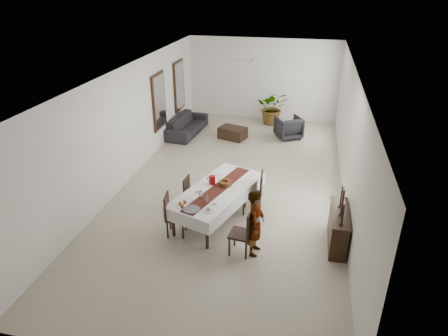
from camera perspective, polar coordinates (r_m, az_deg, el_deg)
floor at (r=11.39m, az=1.30°, el=-2.27°), size 6.00×12.00×0.00m
ceiling at (r=10.27m, az=1.49°, el=13.66°), size 6.00×12.00×0.02m
wall_back at (r=16.41m, az=5.58°, el=12.50°), size 6.00×0.02×3.20m
wall_front at (r=5.73m, az=-10.88°, el=-15.96°), size 6.00×0.02×3.20m
wall_left at (r=11.65m, az=-13.33°, el=6.27°), size 0.02×12.00×3.20m
wall_right at (r=10.61m, az=17.52°, el=3.80°), size 0.02×12.00×3.20m
dining_table_top at (r=9.52m, az=-0.88°, el=-3.21°), size 1.77×2.68×0.05m
table_leg_fl at (r=9.13m, az=-7.26°, el=-7.69°), size 0.09×0.09×0.72m
table_leg_fr at (r=8.68m, az=-2.43°, el=-9.46°), size 0.09×0.09×0.72m
table_leg_bl at (r=10.80m, az=0.37°, el=-1.79°), size 0.09×0.09×0.72m
table_leg_br at (r=10.42m, az=4.69°, el=-2.98°), size 0.09×0.09×0.72m
tablecloth_top at (r=9.50m, az=-0.88°, el=-3.05°), size 2.00×2.92×0.01m
tablecloth_drape_left at (r=9.87m, az=-3.87°, el=-2.92°), size 0.85×2.53×0.31m
tablecloth_drape_right at (r=9.31m, az=2.30°, el=-4.78°), size 0.85×2.53×0.31m
tablecloth_drape_near at (r=8.64m, az=-5.56°, el=-7.57°), size 1.16×0.40×0.31m
tablecloth_drape_far at (r=10.59m, az=2.91°, el=-0.76°), size 1.16×0.40×0.31m
table_runner at (r=9.50m, az=-0.88°, el=-3.00°), size 1.16×2.57×0.00m
red_pitcher at (r=9.69m, az=-1.71°, el=-1.71°), size 0.20×0.20×0.21m
pitcher_handle at (r=9.73m, az=-2.14°, el=-1.59°), size 0.12×0.06×0.12m
wine_glass_near at (r=8.91m, az=-2.49°, el=-4.51°), size 0.07×0.07×0.18m
wine_glass_mid at (r=9.09m, az=-3.33°, el=-3.85°), size 0.07×0.07×0.18m
teacup_right at (r=8.88m, az=-1.29°, el=-5.00°), size 0.09×0.09×0.06m
saucer_right at (r=8.90m, az=-1.29°, el=-5.14°), size 0.16×0.16×0.01m
teacup_left at (r=9.37m, az=-3.67°, el=-3.29°), size 0.09×0.09×0.06m
saucer_left at (r=9.38m, az=-3.66°, el=-3.42°), size 0.16×0.16×0.01m
plate_near_right at (r=8.66m, az=-2.21°, el=-6.09°), size 0.25×0.25×0.02m
bread_near_right at (r=8.65m, az=-2.22°, el=-5.93°), size 0.09×0.09×0.09m
plate_near_left at (r=9.09m, az=-5.14°, el=-4.50°), size 0.25×0.25×0.02m
plate_far_left at (r=10.08m, az=-0.78°, el=-1.16°), size 0.25×0.25×0.02m
serving_tray at (r=8.72m, az=-4.66°, el=-5.91°), size 0.37×0.37×0.02m
jam_jar_a at (r=8.80m, az=-6.00°, el=-5.43°), size 0.07×0.07×0.08m
jam_jar_b at (r=8.90m, az=-6.30°, el=-5.07°), size 0.07×0.07×0.08m
jam_jar_c at (r=8.94m, az=-5.64°, el=-4.87°), size 0.07×0.07×0.08m
fruit_basket at (r=9.64m, az=0.18°, el=-2.18°), size 0.31×0.31×0.10m
fruit_red at (r=9.61m, az=0.41°, el=-1.77°), size 0.09×0.09×0.09m
fruit_green at (r=9.65m, az=0.07°, el=-1.64°), size 0.08×0.08×0.08m
chair_right_near_seat at (r=8.51m, az=2.36°, el=-9.40°), size 0.50×0.50×0.05m
chair_right_near_leg_fl at (r=8.47m, az=3.16°, el=-11.68°), size 0.05×0.05×0.44m
chair_right_near_leg_fr at (r=8.75m, az=3.85°, el=-10.28°), size 0.05×0.05×0.44m
chair_right_near_leg_bl at (r=8.55m, az=0.76°, el=-11.20°), size 0.05×0.05×0.44m
chair_right_near_leg_br at (r=8.84m, az=1.53°, el=-9.84°), size 0.05×0.05×0.44m
chair_right_near_back at (r=8.29m, az=3.75°, el=-7.94°), size 0.09×0.45×0.57m
chair_right_far_seat at (r=9.88m, az=4.07°, el=-3.85°), size 0.49×0.49×0.05m
chair_right_far_leg_fl at (r=9.84m, az=5.02°, el=-5.77°), size 0.05×0.05×0.46m
chair_right_far_leg_fr at (r=10.16m, az=5.20°, el=-4.66°), size 0.05×0.05×0.46m
chair_right_far_leg_bl at (r=9.87m, az=2.81°, el=-5.60°), size 0.05×0.05×0.46m
chair_right_far_leg_br at (r=10.19m, az=3.06°, el=-4.50°), size 0.05×0.05×0.46m
chair_right_far_back at (r=9.72m, az=5.36°, el=-2.32°), size 0.07×0.47×0.59m
chair_left_near_seat at (r=9.13m, az=-6.87°, el=-6.99°), size 0.49×0.49×0.05m
chair_left_near_leg_fl at (r=9.44m, az=-7.68°, el=-7.57°), size 0.05×0.05×0.43m
chair_left_near_leg_fr at (r=9.15m, az=-8.08°, el=-8.78°), size 0.05×0.05×0.43m
chair_left_near_leg_bl at (r=9.38m, az=-5.55°, el=-7.67°), size 0.05×0.05×0.43m
chair_left_near_leg_br at (r=9.09m, az=-5.87°, el=-8.90°), size 0.05×0.05×0.43m
chair_left_near_back at (r=9.01m, az=-8.20°, el=-5.36°), size 0.11×0.43×0.55m
chair_left_far_seat at (r=9.95m, az=-4.36°, el=-4.14°), size 0.42×0.42×0.04m
chair_left_far_leg_fl at (r=10.24m, az=-4.85°, el=-4.63°), size 0.04×0.04×0.39m
chair_left_far_leg_fr at (r=9.99m, az=-5.51°, el=-5.52°), size 0.04×0.04×0.39m
chair_left_far_leg_bl at (r=10.14m, az=-3.15°, el=-4.90°), size 0.04×0.04×0.39m
chair_left_far_leg_br at (r=9.88m, az=-3.78°, el=-5.81°), size 0.04×0.04×0.39m
chair_left_far_back at (r=9.88m, az=-5.38°, el=-2.65°), size 0.06×0.39×0.50m
woman at (r=8.37m, az=4.55°, el=-7.84°), size 0.40×0.57×1.48m
sideboard_body at (r=9.13m, az=15.96°, el=-8.32°), size 0.35×1.33×0.80m
sideboard_top at (r=8.91m, az=16.28°, el=-6.13°), size 0.39×1.38×0.03m
candlestick_near_base at (r=8.49m, az=16.43°, el=-7.69°), size 0.09×0.09×0.03m
candlestick_near_shaft at (r=8.36m, az=16.63°, el=-6.35°), size 0.04×0.04×0.44m
candlestick_near_candle at (r=8.23m, az=16.86°, el=-4.84°), size 0.03×0.03×0.07m
candlestick_mid_base at (r=8.79m, az=16.34°, el=-6.43°), size 0.09×0.09×0.03m
candlestick_mid_shaft at (r=8.63m, az=16.58°, el=-4.75°), size 0.04×0.04×0.57m
candlestick_mid_candle at (r=8.48m, az=16.86°, el=-2.87°), size 0.03×0.03×0.07m
candlestick_far_base at (r=9.09m, az=16.25°, el=-5.26°), size 0.09×0.09×0.03m
candlestick_far_shaft at (r=8.96m, az=16.45°, el=-3.86°), size 0.04×0.04×0.49m
candlestick_far_candle at (r=8.83m, az=16.68°, el=-2.29°), size 0.03×0.03×0.07m
sofa at (r=15.01m, az=-5.30°, el=6.17°), size 1.08×2.35×0.67m
armchair at (r=14.70m, az=9.21°, el=5.75°), size 1.15×1.16×0.78m
coffee_table at (r=14.50m, az=1.25°, el=5.03°), size 1.08×0.88×0.42m
potted_plant at (r=15.99m, az=6.98°, el=8.58°), size 1.29×1.15×1.33m
mirror_frame_near at (r=13.54m, az=-9.28°, el=9.38°), size 0.06×1.05×1.85m
mirror_glass_near at (r=13.53m, az=-9.14°, el=9.38°), size 0.01×0.90×1.70m
mirror_frame_far at (r=15.44m, az=-6.45°, el=11.60°), size 0.06×1.05×1.85m
mirror_glass_far at (r=15.43m, az=-6.32°, el=11.60°), size 0.01×0.90×1.70m
fan_rod at (r=13.20m, az=4.11°, el=15.91°), size 0.04×0.04×0.20m
fan_hub at (r=13.23m, az=4.08°, el=15.06°), size 0.16×0.16×0.08m
fan_blade_n at (r=13.57m, az=4.31°, el=15.33°), size 0.10×0.55×0.01m
fan_blade_s at (r=12.89m, az=3.83°, el=14.78°), size 0.10×0.55×0.01m
fan_blade_e at (r=13.19m, az=5.63°, el=14.97°), size 0.55×0.10×0.01m
fan_blade_w at (r=13.29m, az=2.53°, el=15.15°), size 0.55×0.10×0.01m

